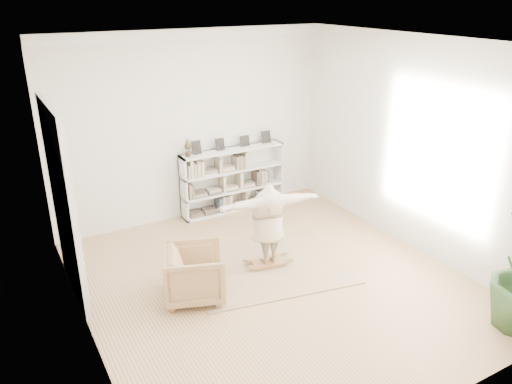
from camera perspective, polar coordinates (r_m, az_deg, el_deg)
floor at (r=7.90m, az=1.99°, el=-10.25°), size 6.00×6.00×0.00m
room_shell at (r=9.33m, az=-7.63°, el=17.52°), size 6.00×6.00×6.00m
doors at (r=7.56m, az=-21.10°, el=-1.41°), size 0.09×1.78×2.92m
bookshelf at (r=10.16m, az=-2.68°, el=1.37°), size 2.20×0.35×1.64m
armchair at (r=7.41m, az=-7.06°, el=-9.22°), size 1.10×1.09×0.79m
rug at (r=8.32m, az=1.34°, el=-8.36°), size 2.83×2.43×0.02m
rocker_board at (r=8.29m, az=1.34°, el=-8.01°), size 0.57×0.41×0.11m
person at (r=7.94m, az=1.39°, el=-3.30°), size 1.76×0.77×1.38m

